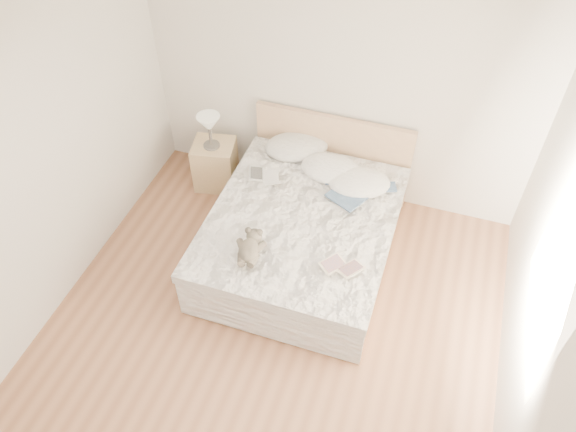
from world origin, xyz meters
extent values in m
cube|color=brown|center=(0.00, 0.00, 0.00)|extent=(4.00, 4.50, 0.00)
cube|color=white|center=(0.00, 0.00, 2.70)|extent=(4.00, 4.50, 0.00)
cube|color=silver|center=(0.00, 2.25, 1.35)|extent=(4.00, 0.02, 2.70)
cube|color=silver|center=(-2.00, 0.00, 1.35)|extent=(0.02, 4.50, 2.70)
cube|color=silver|center=(2.00, 0.00, 1.35)|extent=(0.02, 4.50, 2.70)
cube|color=white|center=(1.99, 0.30, 1.45)|extent=(0.02, 1.30, 1.10)
cube|color=tan|center=(0.00, 1.15, 0.10)|extent=(1.68, 2.08, 0.20)
cube|color=white|center=(0.00, 1.15, 0.35)|extent=(1.60, 2.00, 0.30)
cube|color=white|center=(0.00, 1.10, 0.54)|extent=(1.72, 2.05, 0.10)
cube|color=tan|center=(0.00, 2.19, 0.50)|extent=(1.70, 0.06, 1.00)
cube|color=tan|center=(-1.26, 1.87, 0.28)|extent=(0.52, 0.48, 0.56)
cylinder|color=#46423D|center=(-1.27, 1.85, 0.57)|extent=(0.18, 0.18, 0.02)
cylinder|color=#3C3632|center=(-1.27, 1.85, 0.71)|extent=(0.03, 0.03, 0.25)
cone|color=beige|center=(-1.27, 1.85, 0.86)|extent=(0.28, 0.28, 0.18)
ellipsoid|color=silver|center=(-0.36, 2.03, 0.64)|extent=(0.81, 0.71, 0.20)
ellipsoid|color=white|center=(0.09, 1.80, 0.64)|extent=(0.66, 0.49, 0.19)
ellipsoid|color=white|center=(0.41, 1.69, 0.64)|extent=(0.72, 0.60, 0.19)
cube|color=silver|center=(-0.53, 1.50, 0.63)|extent=(0.38, 0.32, 0.02)
cube|color=#FEEFCF|center=(0.52, 0.61, 0.63)|extent=(0.39, 0.37, 0.02)
camera|label=1|loc=(1.04, -2.43, 4.41)|focal=35.00mm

